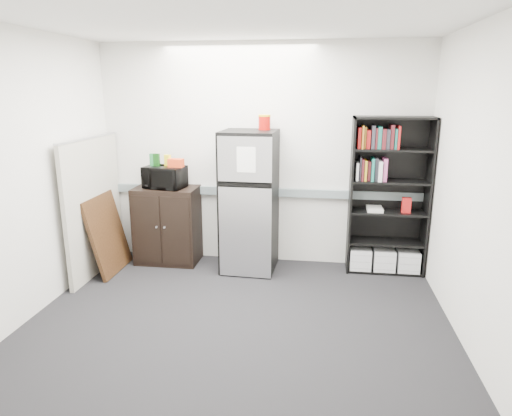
# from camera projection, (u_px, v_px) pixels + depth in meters

# --- Properties ---
(floor) EXTENTS (4.00, 4.00, 0.00)m
(floor) POSITION_uv_depth(u_px,v_px,m) (237.00, 325.00, 4.28)
(floor) COLOR black
(floor) RESTS_ON ground
(wall_back) EXTENTS (4.00, 0.02, 2.70)m
(wall_back) POSITION_uv_depth(u_px,v_px,m) (261.00, 156.00, 5.62)
(wall_back) COLOR silver
(wall_back) RESTS_ON floor
(wall_right) EXTENTS (0.02, 3.50, 2.70)m
(wall_right) POSITION_uv_depth(u_px,v_px,m) (479.00, 191.00, 3.67)
(wall_right) COLOR silver
(wall_right) RESTS_ON floor
(wall_left) EXTENTS (0.02, 3.50, 2.70)m
(wall_left) POSITION_uv_depth(u_px,v_px,m) (23.00, 178.00, 4.21)
(wall_left) COLOR silver
(wall_left) RESTS_ON floor
(ceiling) EXTENTS (4.00, 3.50, 0.02)m
(ceiling) POSITION_uv_depth(u_px,v_px,m) (233.00, 17.00, 3.60)
(ceiling) COLOR white
(ceiling) RESTS_ON wall_back
(electrical_raceway) EXTENTS (3.92, 0.05, 0.10)m
(electrical_raceway) POSITION_uv_depth(u_px,v_px,m) (261.00, 192.00, 5.70)
(electrical_raceway) COLOR slate
(electrical_raceway) RESTS_ON wall_back
(wall_note) EXTENTS (0.14, 0.00, 0.10)m
(wall_note) POSITION_uv_depth(u_px,v_px,m) (233.00, 139.00, 5.61)
(wall_note) COLOR white
(wall_note) RESTS_ON wall_back
(bookshelf) EXTENTS (0.90, 0.34, 1.85)m
(bookshelf) POSITION_uv_depth(u_px,v_px,m) (388.00, 198.00, 5.34)
(bookshelf) COLOR black
(bookshelf) RESTS_ON floor
(cubicle_partition) EXTENTS (0.06, 1.30, 1.62)m
(cubicle_partition) POSITION_uv_depth(u_px,v_px,m) (94.00, 206.00, 5.37)
(cubicle_partition) COLOR gray
(cubicle_partition) RESTS_ON floor
(cabinet) EXTENTS (0.77, 0.51, 0.97)m
(cabinet) POSITION_uv_depth(u_px,v_px,m) (168.00, 225.00, 5.76)
(cabinet) COLOR black
(cabinet) RESTS_ON floor
(microwave) EXTENTS (0.53, 0.40, 0.27)m
(microwave) POSITION_uv_depth(u_px,v_px,m) (165.00, 177.00, 5.59)
(microwave) COLOR black
(microwave) RESTS_ON cabinet
(snack_box_a) EXTENTS (0.08, 0.06, 0.15)m
(snack_box_a) POSITION_uv_depth(u_px,v_px,m) (153.00, 160.00, 5.59)
(snack_box_a) COLOR #1B6130
(snack_box_a) RESTS_ON microwave
(snack_box_b) EXTENTS (0.07, 0.05, 0.15)m
(snack_box_b) POSITION_uv_depth(u_px,v_px,m) (157.00, 160.00, 5.58)
(snack_box_b) COLOR #0C370C
(snack_box_b) RESTS_ON microwave
(snack_box_c) EXTENTS (0.08, 0.07, 0.14)m
(snack_box_c) POSITION_uv_depth(u_px,v_px,m) (168.00, 160.00, 5.56)
(snack_box_c) COLOR yellow
(snack_box_c) RESTS_ON microwave
(snack_bag) EXTENTS (0.19, 0.12, 0.10)m
(snack_bag) POSITION_uv_depth(u_px,v_px,m) (176.00, 163.00, 5.50)
(snack_bag) COLOR red
(snack_bag) RESTS_ON microwave
(refrigerator) EXTENTS (0.66, 0.69, 1.69)m
(refrigerator) POSITION_uv_depth(u_px,v_px,m) (249.00, 202.00, 5.44)
(refrigerator) COLOR black
(refrigerator) RESTS_ON floor
(coffee_can) EXTENTS (0.14, 0.14, 0.19)m
(coffee_can) POSITION_uv_depth(u_px,v_px,m) (264.00, 121.00, 5.31)
(coffee_can) COLOR #A70D07
(coffee_can) RESTS_ON refrigerator
(framed_poster) EXTENTS (0.26, 0.74, 0.93)m
(framed_poster) POSITION_uv_depth(u_px,v_px,m) (108.00, 233.00, 5.45)
(framed_poster) COLOR black
(framed_poster) RESTS_ON floor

